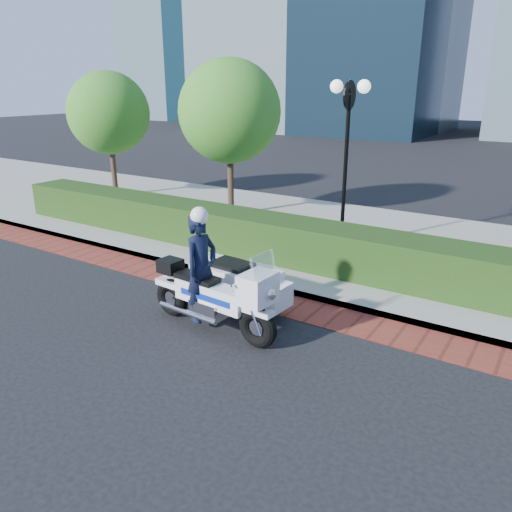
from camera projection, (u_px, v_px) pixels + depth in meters
The scene contains 8 objects.
ground at pixel (184, 316), 9.68m from camera, with size 120.00×120.00×0.00m, color black.
brick_strip at pixel (229, 290), 10.86m from camera, with size 60.00×1.00×0.01m, color maroon.
sidewalk at pixel (320, 237), 14.42m from camera, with size 60.00×8.00×0.15m, color gray.
hedge_main at pixel (278, 238), 12.32m from camera, with size 18.00×1.20×1.00m, color black.
lamppost at pixel (347, 139), 12.32m from camera, with size 1.02×0.70×4.21m.
tree_a at pixel (109, 113), 18.39m from camera, with size 3.00×3.00×4.58m.
tree_b at pixel (230, 112), 15.50m from camera, with size 3.20×3.20×4.89m.
police_motorcycle at pixel (221, 282), 9.24m from camera, with size 2.81×2.05×2.27m.
Camera 1 is at (5.93, -6.60, 4.27)m, focal length 35.00 mm.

